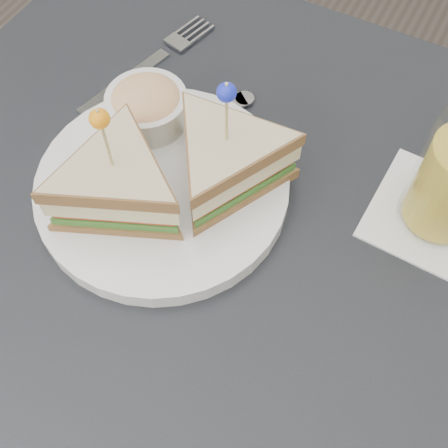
% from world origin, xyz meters
% --- Properties ---
extents(ground_plane, '(3.50, 3.50, 0.00)m').
position_xyz_m(ground_plane, '(0.00, 0.00, 0.00)').
color(ground_plane, '#3F3833').
extents(table, '(0.80, 0.80, 0.75)m').
position_xyz_m(table, '(0.00, 0.00, 0.67)').
color(table, black).
rests_on(table, ground).
extents(plate_meal, '(0.31, 0.29, 0.16)m').
position_xyz_m(plate_meal, '(-0.07, 0.04, 0.79)').
color(plate_meal, white).
rests_on(plate_meal, table).
extents(cutlery_fork, '(0.07, 0.21, 0.01)m').
position_xyz_m(cutlery_fork, '(-0.19, 0.20, 0.75)').
color(cutlery_fork, '#B7BEC2').
rests_on(cutlery_fork, table).
extents(cutlery_knife, '(0.16, 0.19, 0.01)m').
position_xyz_m(cutlery_knife, '(-0.13, 0.11, 0.75)').
color(cutlery_knife, white).
rests_on(cutlery_knife, table).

